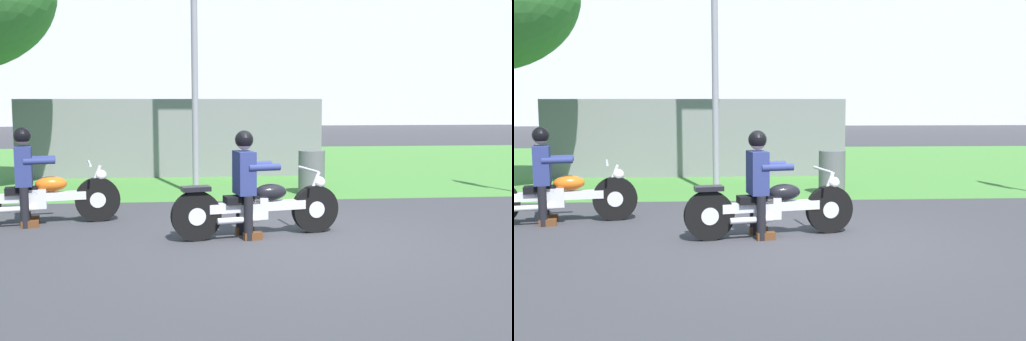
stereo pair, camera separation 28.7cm
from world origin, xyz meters
TOP-DOWN VIEW (x-y plane):
  - ground at (0.00, 0.00)m, footprint 120.00×120.00m
  - grass_verge at (0.00, 9.25)m, footprint 60.00×12.00m
  - stadium_facade at (1.57, 37.62)m, footprint 54.90×8.00m
  - motorcycle_lead at (-0.41, 0.44)m, footprint 2.25×0.79m
  - rider_lead at (-0.57, 0.41)m, footprint 0.61×0.54m
  - motorcycle_follow at (-3.46, 1.47)m, footprint 2.27×0.79m
  - rider_follow at (-3.63, 1.44)m, footprint 0.61×0.54m
  - streetlight_pole at (-1.11, 3.93)m, footprint 0.96×0.20m
  - trash_can at (0.94, 3.83)m, footprint 0.50×0.50m
  - fence_segment at (-1.80, 6.66)m, footprint 7.00×0.06m

SIDE VIEW (x-z plane):
  - ground at x=0.00m, z-range 0.00..0.00m
  - grass_verge at x=0.00m, z-range 0.00..0.01m
  - motorcycle_lead at x=-0.41m, z-range -0.05..0.83m
  - motorcycle_follow at x=-3.46m, z-range -0.05..0.84m
  - trash_can at x=0.94m, z-range 0.00..0.84m
  - rider_lead at x=-0.57m, z-range 0.12..1.52m
  - rider_follow at x=-3.63m, z-range 0.12..1.52m
  - fence_segment at x=-1.80m, z-range 0.00..1.80m
  - streetlight_pole at x=-1.11m, z-range 0.71..6.35m
  - stadium_facade at x=1.57m, z-range 0.00..17.27m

